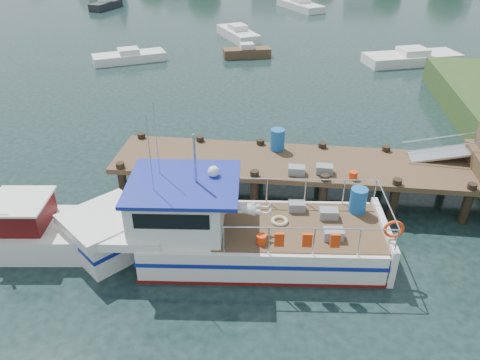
# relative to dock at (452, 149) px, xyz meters

# --- Properties ---
(ground_plane) EXTENTS (160.00, 160.00, 0.00)m
(ground_plane) POSITION_rel_dock_xyz_m (-6.51, -0.01, -2.24)
(ground_plane) COLOR #172928
(dock) EXTENTS (16.60, 3.00, 4.78)m
(dock) POSITION_rel_dock_xyz_m (0.00, 0.00, 0.00)
(dock) COLOR #4E3925
(dock) RESTS_ON ground
(lobster_boat) EXTENTS (10.70, 3.89, 5.08)m
(lobster_boat) POSITION_rel_dock_xyz_m (-7.80, -4.08, -1.32)
(lobster_boat) COLOR silver
(lobster_boat) RESTS_ON ground
(work_boat) EXTENTS (7.17, 2.87, 3.75)m
(work_boat) POSITION_rel_dock_xyz_m (-14.98, -4.53, -1.65)
(work_boat) COLOR silver
(work_boat) RESTS_ON ground
(moored_rowboat) EXTENTS (3.68, 2.09, 1.01)m
(moored_rowboat) POSITION_rel_dock_xyz_m (-9.46, 18.86, -1.86)
(moored_rowboat) COLOR #4E3925
(moored_rowboat) RESTS_ON ground
(moored_a) EXTENTS (5.32, 3.94, 0.94)m
(moored_a) POSITION_rel_dock_xyz_m (-17.81, 16.67, -1.89)
(moored_a) COLOR silver
(moored_a) RESTS_ON ground
(moored_b) EXTENTS (4.26, 5.50, 1.18)m
(moored_b) POSITION_rel_dock_xyz_m (-10.81, 24.27, -1.81)
(moored_b) COLOR silver
(moored_b) RESTS_ON ground
(moored_c) EXTENTS (7.18, 4.39, 1.07)m
(moored_c) POSITION_rel_dock_xyz_m (2.46, 18.69, -1.84)
(moored_c) COLOR silver
(moored_c) RESTS_ON ground
(moored_d) EXTENTS (5.42, 6.65, 1.11)m
(moored_d) POSITION_rel_dock_xyz_m (-5.68, 38.17, -1.83)
(moored_d) COLOR silver
(moored_d) RESTS_ON ground
(moored_e) EXTENTS (2.53, 4.48, 1.17)m
(moored_e) POSITION_rel_dock_xyz_m (-26.85, 35.86, -1.81)
(moored_e) COLOR black
(moored_e) RESTS_ON ground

